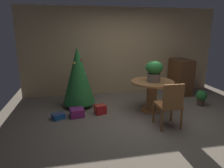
% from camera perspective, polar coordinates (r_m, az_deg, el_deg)
% --- Properties ---
extents(ground_plane, '(6.60, 6.60, 0.00)m').
position_cam_1_polar(ground_plane, '(4.55, 9.42, -10.18)').
color(ground_plane, '#756B5B').
extents(back_wall_panel, '(6.00, 0.10, 2.60)m').
position_cam_1_polar(back_wall_panel, '(6.26, 2.73, 9.22)').
color(back_wall_panel, tan).
rests_on(back_wall_panel, ground_plane).
extents(round_dining_table, '(1.02, 1.02, 0.76)m').
position_cam_1_polar(round_dining_table, '(4.93, 11.27, -1.92)').
color(round_dining_table, '#9E6B3D').
rests_on(round_dining_table, ground_plane).
extents(flower_vase, '(0.40, 0.40, 0.49)m').
position_cam_1_polar(flower_vase, '(4.74, 11.89, 3.92)').
color(flower_vase, '#665B51').
rests_on(flower_vase, round_dining_table).
extents(wooden_chair_near, '(0.46, 0.45, 0.94)m').
position_cam_1_polar(wooden_chair_near, '(4.14, 16.15, -5.25)').
color(wooden_chair_near, brown).
rests_on(wooden_chair_near, ground_plane).
extents(holiday_tree, '(0.81, 0.81, 1.56)m').
position_cam_1_polar(holiday_tree, '(5.11, -9.60, 2.52)').
color(holiday_tree, brown).
rests_on(holiday_tree, ground_plane).
extents(gift_box_red, '(0.30, 0.26, 0.21)m').
position_cam_1_polar(gift_box_red, '(4.80, -3.33, -7.23)').
color(gift_box_red, red).
rests_on(gift_box_red, ground_plane).
extents(gift_box_purple, '(0.34, 0.33, 0.19)m').
position_cam_1_polar(gift_box_purple, '(4.72, -9.90, -8.02)').
color(gift_box_purple, '#9E287A').
rests_on(gift_box_purple, ground_plane).
extents(gift_box_blue, '(0.32, 0.29, 0.12)m').
position_cam_1_polar(gift_box_blue, '(4.70, -15.03, -8.84)').
color(gift_box_blue, '#1E569E').
rests_on(gift_box_blue, ground_plane).
extents(wooden_cabinet, '(0.50, 0.79, 1.08)m').
position_cam_1_polar(wooden_cabinet, '(6.57, 18.91, 1.97)').
color(wooden_cabinet, brown).
rests_on(wooden_cabinet, ground_plane).
extents(potted_plant, '(0.28, 0.28, 0.42)m').
position_cam_1_polar(potted_plant, '(5.76, 24.09, -3.37)').
color(potted_plant, '#4C382D').
rests_on(potted_plant, ground_plane).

